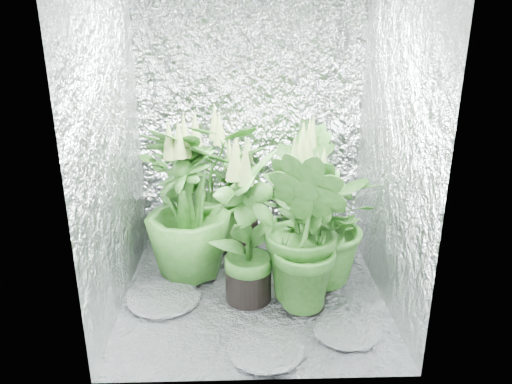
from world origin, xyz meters
The scene contains 11 objects.
ground centered at (0.00, 0.00, 0.00)m, with size 1.60×1.60×0.00m, color silver.
walls centered at (0.00, 0.00, 1.00)m, with size 1.62×1.62×2.00m.
plant_a centered at (-0.32, 0.64, 0.51)m, with size 0.89×0.89×1.07m.
plant_b centered at (-0.07, 0.64, 0.39)m, with size 0.52×0.52×0.86m.
plant_c centered at (0.37, 0.64, 0.45)m, with size 0.59×0.59×0.99m.
plant_d centered at (-0.42, 0.22, 0.51)m, with size 0.75×0.75×1.10m.
plant_e centered at (0.41, 0.09, 0.44)m, with size 0.89×0.89×0.93m.
plant_f centered at (-0.03, -0.08, 0.47)m, with size 0.59×0.59×1.03m.
plant_g centered at (0.30, -0.16, 0.50)m, with size 0.73×0.73×1.06m.
circulation_fan centered at (0.57, 0.50, 0.17)m, with size 0.21×0.34×0.41m.
plant_label centered at (0.35, -0.19, 0.30)m, with size 0.05×0.01×0.08m, color white.
Camera 1 is at (-0.07, -2.75, 1.70)m, focal length 35.00 mm.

